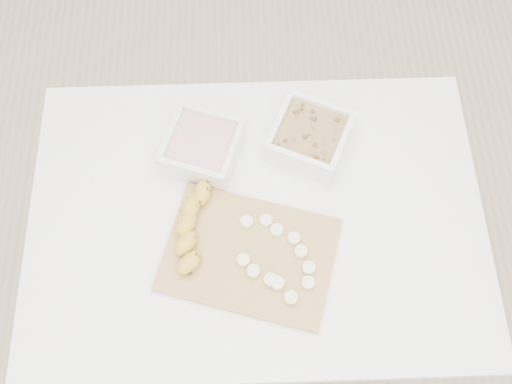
{
  "coord_description": "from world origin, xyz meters",
  "views": [
    {
      "loc": [
        -0.02,
        -0.46,
        1.91
      ],
      "look_at": [
        0.0,
        0.03,
        0.81
      ],
      "focal_mm": 40.0,
      "sensor_mm": 36.0,
      "label": 1
    }
  ],
  "objects_px": {
    "table": "(256,231)",
    "cutting_board": "(249,255)",
    "bowl_yogurt": "(203,147)",
    "bowl_granola": "(310,137)",
    "banana": "(192,228)"
  },
  "relations": [
    {
      "from": "cutting_board",
      "to": "banana",
      "type": "xyz_separation_m",
      "value": [
        -0.12,
        0.05,
        0.03
      ]
    },
    {
      "from": "table",
      "to": "bowl_yogurt",
      "type": "xyz_separation_m",
      "value": [
        -0.12,
        0.15,
        0.13
      ]
    },
    {
      "from": "table",
      "to": "cutting_board",
      "type": "xyz_separation_m",
      "value": [
        -0.02,
        -0.09,
        0.1
      ]
    },
    {
      "from": "bowl_granola",
      "to": "banana",
      "type": "distance_m",
      "value": 0.34
    },
    {
      "from": "bowl_yogurt",
      "to": "cutting_board",
      "type": "xyz_separation_m",
      "value": [
        0.1,
        -0.25,
        -0.03
      ]
    },
    {
      "from": "bowl_granola",
      "to": "cutting_board",
      "type": "bearing_deg",
      "value": -118.63
    },
    {
      "from": "table",
      "to": "bowl_granola",
      "type": "distance_m",
      "value": 0.25
    },
    {
      "from": "bowl_granola",
      "to": "table",
      "type": "bearing_deg",
      "value": -126.21
    },
    {
      "from": "bowl_yogurt",
      "to": "cutting_board",
      "type": "bearing_deg",
      "value": -68.32
    },
    {
      "from": "table",
      "to": "cutting_board",
      "type": "relative_size",
      "value": 2.85
    },
    {
      "from": "bowl_yogurt",
      "to": "banana",
      "type": "xyz_separation_m",
      "value": [
        -0.02,
        -0.19,
        -0.0
      ]
    },
    {
      "from": "table",
      "to": "cutting_board",
      "type": "distance_m",
      "value": 0.14
    },
    {
      "from": "bowl_yogurt",
      "to": "table",
      "type": "bearing_deg",
      "value": -53.21
    },
    {
      "from": "bowl_granola",
      "to": "banana",
      "type": "height_order",
      "value": "bowl_granola"
    },
    {
      "from": "bowl_yogurt",
      "to": "cutting_board",
      "type": "height_order",
      "value": "bowl_yogurt"
    }
  ]
}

